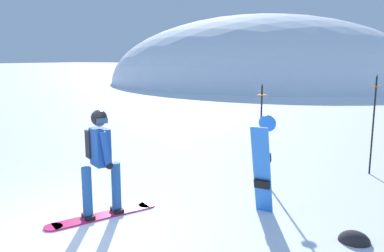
{
  "coord_description": "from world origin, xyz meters",
  "views": [
    {
      "loc": [
        4.13,
        -3.75,
        2.5
      ],
      "look_at": [
        0.02,
        3.74,
        1.0
      ],
      "focal_mm": 36.68,
      "sensor_mm": 36.0,
      "label": 1
    }
  ],
  "objects": [
    {
      "name": "snowboarder_main",
      "position": [
        0.02,
        0.76,
        0.92
      ],
      "size": [
        0.99,
        1.67,
        1.71
      ],
      "color": "#D11E5B",
      "rests_on": "ground"
    },
    {
      "name": "spare_snowboard",
      "position": [
        2.23,
        2.03,
        0.81
      ],
      "size": [
        0.28,
        0.46,
        1.61
      ],
      "color": "blue",
      "rests_on": "ground"
    },
    {
      "name": "ground_plane",
      "position": [
        0.0,
        0.0,
        0.0
      ],
      "size": [
        300.0,
        300.0,
        0.0
      ],
      "primitive_type": "plane",
      "color": "white"
    },
    {
      "name": "rock_small",
      "position": [
        3.67,
        1.73,
        0.0
      ],
      "size": [
        0.43,
        0.36,
        0.3
      ],
      "color": "#282628",
      "rests_on": "ground"
    },
    {
      "name": "piste_marker_far",
      "position": [
        3.56,
        5.32,
        1.23
      ],
      "size": [
        0.2,
        0.2,
        2.16
      ],
      "color": "black",
      "rests_on": "ground"
    },
    {
      "name": "piste_marker_near",
      "position": [
        1.45,
        4.19,
        1.13
      ],
      "size": [
        0.2,
        0.2,
        1.97
      ],
      "color": "black",
      "rests_on": "ground"
    },
    {
      "name": "ridge_peak_main",
      "position": [
        -8.76,
        33.84,
        0.0
      ],
      "size": [
        30.29,
        27.26,
        13.09
      ],
      "color": "white",
      "rests_on": "ground"
    }
  ]
}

